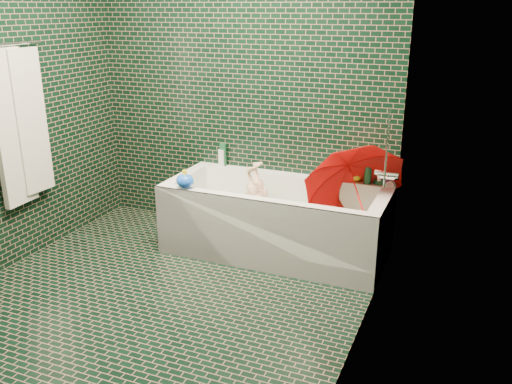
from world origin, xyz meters
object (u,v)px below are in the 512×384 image
at_px(bath_toy, 185,181).
at_px(child, 261,214).
at_px(umbrella, 358,194).
at_px(rubber_duck, 356,176).
at_px(bathtub, 275,227).

bearing_deg(bath_toy, child, 52.10).
distance_m(child, umbrella, 0.78).
relative_size(umbrella, bath_toy, 4.29).
xyz_separation_m(child, rubber_duck, (0.66, 0.35, 0.29)).
relative_size(umbrella, rubber_duck, 5.70).
xyz_separation_m(bathtub, bath_toy, (-0.61, -0.30, 0.40)).
xyz_separation_m(bathtub, rubber_duck, (0.54, 0.35, 0.38)).
relative_size(bathtub, umbrella, 2.34).
xyz_separation_m(child, umbrella, (0.74, 0.04, 0.25)).
relative_size(rubber_duck, bath_toy, 0.75).
distance_m(bathtub, bath_toy, 0.79).
bearing_deg(child, bath_toy, -56.77).
bearing_deg(umbrella, rubber_duck, 81.01).
relative_size(child, bath_toy, 4.64).
bearing_deg(umbrella, child, 159.34).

